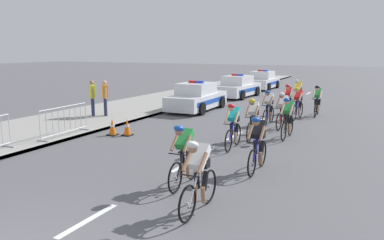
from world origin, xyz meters
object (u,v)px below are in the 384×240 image
Objects in this scene: cyclist_seventh at (283,110)px; cyclist_eighth at (298,102)px; cyclist_fourth at (233,125)px; police_car_second at (238,87)px; spectator_closest at (92,96)px; cyclist_fifth at (253,118)px; cyclist_second at (184,154)px; cyclist_tenth at (288,99)px; cyclist_third at (258,143)px; crowd_barrier_rear at (65,121)px; traffic_cone_mid at (127,127)px; cyclist_twelfth at (298,92)px; traffic_cone_near at (112,127)px; cyclist_ninth at (269,107)px; police_car_nearest at (197,98)px; police_car_third at (263,81)px; cyclist_lead at (198,175)px; cyclist_sixth at (288,117)px; cyclist_eleventh at (317,100)px.

cyclist_seventh is 1.00× the size of cyclist_eighth.
cyclist_fourth is 13.99m from police_car_second.
cyclist_fourth is 8.26m from spectator_closest.
cyclist_fifth is 8.17m from spectator_closest.
cyclist_tenth is at bearing 90.53° from cyclist_second.
cyclist_third is 0.74× the size of crowd_barrier_rear.
cyclist_eighth is 2.69× the size of traffic_cone_mid.
cyclist_second is 1.00× the size of cyclist_twelfth.
cyclist_fourth and cyclist_tenth have the same top height.
crowd_barrier_rear is at bearing -134.87° from traffic_cone_near.
crowd_barrier_rear reaches higher than traffic_cone_near.
cyclist_eighth is at bearing 87.53° from cyclist_seventh.
cyclist_ninth is at bearing -62.50° from police_car_second.
cyclist_eighth is 0.39× the size of police_car_nearest.
police_car_third is (-6.00, 21.24, -0.11)m from cyclist_third.
police_car_third is 6.88× the size of traffic_cone_mid.
cyclist_seventh is 6.86m from traffic_cone_near.
cyclist_second is at bearing -89.47° from cyclist_tenth.
cyclist_ninth is 6.68m from traffic_cone_near.
cyclist_ninth is at bearing -89.71° from cyclist_twelfth.
cyclist_lead is 1.00× the size of cyclist_sixth.
traffic_cone_near is 0.57m from traffic_cone_mid.
cyclist_fifth reaches higher than traffic_cone_near.
cyclist_eleventh is 0.74× the size of crowd_barrier_rear.
cyclist_fourth is at bearing -89.19° from cyclist_ninth.
cyclist_seventh is 16.26m from police_car_third.
spectator_closest is (-9.41, -5.35, 0.30)m from cyclist_eleventh.
cyclist_lead is 7.20m from cyclist_sixth.
cyclist_third is at bearing -90.47° from cyclist_eleventh.
police_car_second is at bearing 153.88° from cyclist_twelfth.
cyclist_lead and cyclist_ninth have the same top height.
cyclist_third is at bearing -54.07° from cyclist_fourth.
cyclist_second and cyclist_tenth have the same top height.
cyclist_sixth is 2.69× the size of traffic_cone_mid.
spectator_closest is at bearing 179.61° from cyclist_sixth.
cyclist_third is 4.20m from cyclist_sixth.
cyclist_tenth is at bearing 11.10° from police_car_nearest.
cyclist_fifth is at bearing -5.71° from spectator_closest.
police_car_second is (-5.71, 18.15, -0.11)m from cyclist_lead.
police_car_second is (-5.85, 10.95, -0.11)m from cyclist_sixth.
traffic_cone_mid is at bearing -126.90° from cyclist_eleventh.
cyclist_sixth is at bearing -92.43° from cyclist_eleventh.
cyclist_ninth is (-0.06, 4.51, 0.00)m from cyclist_fourth.
cyclist_third and cyclist_tenth have the same top height.
cyclist_lead and cyclist_third have the same top height.
cyclist_ninth is (-0.75, 0.59, 0.00)m from cyclist_seventh.
cyclist_seventh and cyclist_eleventh have the same top height.
cyclist_tenth is 1.03× the size of spectator_closest.
cyclist_third and cyclist_seventh have the same top height.
traffic_cone_near is at bearing -128.63° from cyclist_eleventh.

